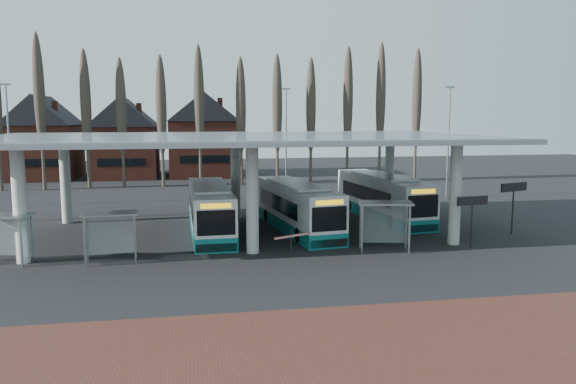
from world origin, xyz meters
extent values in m
plane|color=black|center=(0.00, 0.00, 0.00)|extent=(140.00, 140.00, 0.00)
cube|color=#562B22|center=(0.00, -12.00, 0.01)|extent=(70.00, 10.00, 0.03)
cylinder|color=beige|center=(-12.00, 2.50, 3.00)|extent=(0.70, 0.70, 6.00)
cylinder|color=beige|center=(-12.00, 13.50, 3.00)|extent=(0.70, 0.70, 6.00)
cylinder|color=beige|center=(0.00, 2.50, 3.00)|extent=(0.70, 0.70, 6.00)
cylinder|color=beige|center=(0.00, 13.50, 3.00)|extent=(0.70, 0.70, 6.00)
cylinder|color=beige|center=(12.00, 2.50, 3.00)|extent=(0.70, 0.70, 6.00)
cylinder|color=beige|center=(12.00, 13.50, 3.00)|extent=(0.70, 0.70, 6.00)
cube|color=gray|center=(0.00, 8.00, 6.25)|extent=(32.00, 16.00, 0.12)
cube|color=silver|center=(0.00, 8.00, 6.32)|extent=(31.50, 15.50, 0.04)
cone|color=#473D33|center=(-18.00, 33.00, 7.25)|extent=(0.36, 0.36, 14.50)
ellipsoid|color=#473D33|center=(-18.00, 33.00, 8.99)|extent=(1.10, 1.10, 11.02)
cone|color=#473D33|center=(-14.00, 33.00, 7.25)|extent=(0.36, 0.36, 14.50)
ellipsoid|color=#473D33|center=(-14.00, 33.00, 8.99)|extent=(1.10, 1.10, 11.02)
cone|color=#473D33|center=(-10.00, 33.00, 7.25)|extent=(0.36, 0.36, 14.50)
ellipsoid|color=#473D33|center=(-10.00, 33.00, 8.99)|extent=(1.10, 1.10, 11.02)
cone|color=#473D33|center=(-6.00, 33.00, 7.25)|extent=(0.36, 0.36, 14.50)
ellipsoid|color=#473D33|center=(-6.00, 33.00, 8.99)|extent=(1.10, 1.10, 11.02)
cone|color=#473D33|center=(-2.00, 33.00, 7.25)|extent=(0.36, 0.36, 14.50)
ellipsoid|color=#473D33|center=(-2.00, 33.00, 8.99)|extent=(1.10, 1.10, 11.02)
cone|color=#473D33|center=(2.00, 33.00, 7.25)|extent=(0.36, 0.36, 14.50)
ellipsoid|color=#473D33|center=(2.00, 33.00, 8.99)|extent=(1.10, 1.10, 11.02)
cone|color=#473D33|center=(6.00, 33.00, 7.25)|extent=(0.36, 0.36, 14.50)
ellipsoid|color=#473D33|center=(6.00, 33.00, 8.99)|extent=(1.10, 1.10, 11.02)
cone|color=#473D33|center=(10.00, 33.00, 7.25)|extent=(0.36, 0.36, 14.50)
ellipsoid|color=#473D33|center=(10.00, 33.00, 8.99)|extent=(1.10, 1.10, 11.02)
cone|color=#473D33|center=(14.00, 33.00, 7.25)|extent=(0.36, 0.36, 14.50)
ellipsoid|color=#473D33|center=(14.00, 33.00, 8.99)|extent=(1.10, 1.10, 11.02)
cone|color=#473D33|center=(18.00, 33.00, 7.25)|extent=(0.36, 0.36, 14.50)
ellipsoid|color=#473D33|center=(18.00, 33.00, 8.99)|extent=(1.10, 1.10, 11.02)
cone|color=#473D33|center=(22.00, 33.00, 7.25)|extent=(0.36, 0.36, 14.50)
ellipsoid|color=#473D33|center=(22.00, 33.00, 8.99)|extent=(1.10, 1.10, 11.02)
cube|color=brown|center=(-20.50, 44.00, 3.50)|extent=(8.00, 10.00, 7.00)
pyramid|color=black|center=(-20.50, 44.00, 10.50)|extent=(8.30, 10.30, 3.50)
cube|color=brown|center=(-11.00, 44.00, 3.50)|extent=(8.00, 10.00, 7.00)
pyramid|color=black|center=(-11.00, 44.00, 10.50)|extent=(8.30, 10.30, 3.50)
cube|color=brown|center=(-1.50, 44.00, 3.50)|extent=(8.00, 10.00, 7.00)
pyramid|color=black|center=(-1.50, 44.00, 10.50)|extent=(8.30, 10.30, 3.50)
cylinder|color=slate|center=(-18.00, 22.00, 5.00)|extent=(0.16, 0.16, 10.00)
cube|color=slate|center=(-18.00, 22.00, 10.10)|extent=(0.80, 0.15, 0.15)
cylinder|color=slate|center=(6.00, 26.00, 5.00)|extent=(0.16, 0.16, 10.00)
cube|color=slate|center=(6.00, 26.00, 10.10)|extent=(0.80, 0.15, 0.15)
cylinder|color=slate|center=(20.00, 20.00, 5.00)|extent=(0.16, 0.16, 10.00)
cube|color=slate|center=(20.00, 20.00, 10.10)|extent=(0.80, 0.15, 0.15)
cube|color=white|center=(-2.10, 8.25, 1.69)|extent=(2.62, 11.34, 2.64)
cube|color=#0E6C6A|center=(-2.10, 8.25, 0.42)|extent=(2.64, 11.36, 0.85)
cube|color=white|center=(-2.10, 8.25, 3.06)|extent=(2.29, 6.82, 0.17)
cube|color=black|center=(-2.11, 8.72, 1.79)|extent=(2.60, 8.18, 1.04)
cube|color=black|center=(-1.99, 2.62, 1.74)|extent=(2.11, 0.10, 1.41)
cube|color=black|center=(-2.22, 13.87, 1.79)|extent=(2.04, 0.10, 1.13)
cube|color=yellow|center=(-1.99, 2.62, 2.68)|extent=(1.68, 0.08, 0.28)
cube|color=black|center=(-1.99, 2.63, 0.33)|extent=(2.28, 0.12, 0.47)
cylinder|color=black|center=(-3.12, 4.65, 0.45)|extent=(0.28, 0.91, 0.90)
cylinder|color=black|center=(-0.95, 4.69, 0.45)|extent=(0.28, 0.91, 0.90)
cylinder|color=black|center=(-3.26, 11.52, 0.45)|extent=(0.28, 0.91, 0.90)
cylinder|color=black|center=(-1.08, 11.56, 0.45)|extent=(0.28, 0.91, 0.90)
cube|color=white|center=(3.61, 8.18, 1.71)|extent=(3.99, 11.61, 2.66)
cube|color=#0E6C6A|center=(3.61, 8.18, 0.43)|extent=(4.01, 11.63, 0.85)
cube|color=white|center=(3.61, 8.18, 3.08)|extent=(3.11, 7.07, 0.17)
cube|color=black|center=(3.54, 8.65, 1.80)|extent=(3.58, 8.46, 1.04)
cube|color=black|center=(4.40, 2.57, 1.76)|extent=(2.12, 0.35, 1.42)
cube|color=black|center=(2.81, 13.80, 1.80)|extent=(2.04, 0.34, 1.14)
cube|color=yellow|center=(4.40, 2.57, 2.70)|extent=(1.68, 0.28, 0.28)
cube|color=black|center=(4.40, 2.57, 0.33)|extent=(2.29, 0.40, 0.47)
cylinder|color=black|center=(3.02, 4.46, 0.46)|extent=(0.39, 0.94, 0.91)
cylinder|color=black|center=(5.20, 4.77, 0.46)|extent=(0.39, 0.94, 0.91)
cylinder|color=black|center=(2.06, 11.32, 0.46)|extent=(0.39, 0.94, 0.91)
cylinder|color=black|center=(4.23, 11.63, 0.46)|extent=(0.39, 0.94, 0.91)
cube|color=white|center=(10.72, 11.36, 1.74)|extent=(3.78, 11.84, 2.71)
cube|color=#0E6C6A|center=(10.72, 11.36, 0.44)|extent=(3.80, 11.86, 0.87)
cube|color=white|center=(10.72, 11.36, 3.15)|extent=(3.00, 7.19, 0.17)
cube|color=black|center=(10.67, 11.85, 1.84)|extent=(3.45, 8.61, 1.07)
cube|color=black|center=(11.38, 5.61, 1.79)|extent=(2.17, 0.30, 1.45)
cube|color=black|center=(10.06, 17.12, 1.84)|extent=(2.09, 0.30, 1.16)
cube|color=yellow|center=(11.38, 5.61, 2.76)|extent=(1.72, 0.24, 0.29)
cube|color=black|center=(11.38, 5.62, 0.34)|extent=(2.34, 0.34, 0.48)
cylinder|color=black|center=(10.03, 7.58, 0.47)|extent=(0.38, 0.96, 0.93)
cylinder|color=black|center=(12.25, 7.83, 0.47)|extent=(0.38, 0.96, 0.93)
cylinder|color=black|center=(9.22, 14.61, 0.47)|extent=(0.38, 0.96, 0.93)
cylinder|color=black|center=(11.45, 14.86, 0.47)|extent=(0.38, 0.96, 0.93)
cube|color=gray|center=(-11.82, 1.61, 1.24)|extent=(0.10, 0.10, 2.49)
cube|color=gray|center=(-11.56, 2.68, 1.24)|extent=(0.10, 0.10, 2.49)
cube|color=gray|center=(-12.85, 2.43, 2.54)|extent=(3.04, 2.02, 0.10)
cube|color=silver|center=(-12.70, 3.01, 1.29)|extent=(2.33, 0.61, 1.99)
cube|color=silver|center=(-11.64, 2.13, 1.29)|extent=(0.30, 1.07, 1.99)
cube|color=gray|center=(-8.65, 1.07, 1.26)|extent=(0.09, 0.09, 2.52)
cube|color=gray|center=(-6.24, 1.30, 1.26)|extent=(0.09, 0.09, 2.52)
cube|color=gray|center=(-8.75, 2.18, 1.26)|extent=(0.09, 0.09, 2.52)
cube|color=gray|center=(-6.34, 2.41, 1.26)|extent=(0.09, 0.09, 2.52)
cube|color=gray|center=(-7.49, 1.74, 2.57)|extent=(2.95, 1.67, 0.10)
cube|color=silver|center=(-7.55, 2.34, 1.31)|extent=(2.41, 0.27, 2.02)
cube|color=silver|center=(-8.75, 1.62, 1.31)|extent=(0.14, 1.11, 2.02)
cube|color=silver|center=(-6.24, 1.86, 1.31)|extent=(0.14, 1.11, 2.02)
cube|color=gray|center=(5.96, 1.32, 1.35)|extent=(0.10, 0.10, 2.69)
cube|color=gray|center=(8.49, 0.75, 1.35)|extent=(0.10, 0.10, 2.69)
cube|color=gray|center=(6.22, 2.48, 1.35)|extent=(0.10, 0.10, 2.69)
cube|color=gray|center=(8.75, 1.91, 1.35)|extent=(0.10, 0.10, 2.69)
cube|color=gray|center=(7.36, 1.61, 2.75)|extent=(3.28, 2.14, 0.11)
cube|color=silver|center=(7.50, 2.24, 1.40)|extent=(2.53, 0.61, 2.16)
cube|color=silver|center=(6.04, 1.91, 1.40)|extent=(0.30, 1.17, 2.16)
cube|color=silver|center=(8.67, 1.32, 1.40)|extent=(0.30, 1.17, 2.16)
cylinder|color=black|center=(12.51, 1.37, 1.48)|extent=(0.09, 0.09, 2.95)
cube|color=black|center=(12.51, 1.37, 2.77)|extent=(2.02, 0.43, 0.51)
cylinder|color=black|center=(17.05, 4.54, 1.63)|extent=(0.10, 0.10, 3.25)
cube|color=black|center=(17.05, 4.54, 3.05)|extent=(2.17, 0.79, 0.56)
cube|color=black|center=(2.12, 2.28, 0.60)|extent=(0.09, 0.09, 1.20)
cube|color=red|center=(2.12, 1.74, 1.04)|extent=(2.22, 1.14, 0.11)
camera|label=1|loc=(-3.43, -27.91, 7.64)|focal=35.00mm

